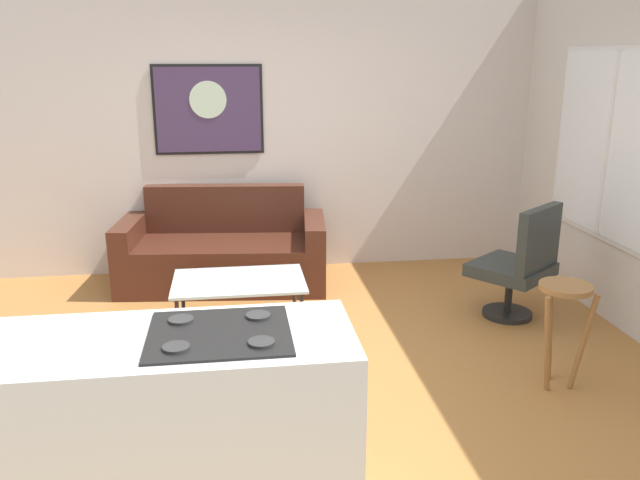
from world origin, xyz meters
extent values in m
cube|color=#A96F37|center=(0.00, 0.00, -0.02)|extent=(6.40, 6.40, 0.04)
cube|color=beige|center=(0.00, 2.42, 1.40)|extent=(6.40, 0.05, 2.80)
cube|color=#472217|center=(-0.47, 1.93, 0.22)|extent=(1.58, 0.99, 0.43)
cube|color=#472217|center=(-0.44, 2.26, 0.66)|extent=(1.51, 0.32, 0.45)
cube|color=#472217|center=(-1.31, 2.02, 0.31)|extent=(0.27, 0.85, 0.63)
cube|color=#472217|center=(0.37, 1.84, 0.31)|extent=(0.27, 0.85, 0.63)
cube|color=silver|center=(-0.34, 0.85, 0.41)|extent=(1.00, 0.65, 0.02)
cylinder|color=#232326|center=(-0.79, 0.58, 0.20)|extent=(0.03, 0.03, 0.40)
cylinder|color=#232326|center=(0.10, 0.58, 0.20)|extent=(0.03, 0.03, 0.40)
cylinder|color=#232326|center=(-0.79, 1.12, 0.20)|extent=(0.03, 0.03, 0.40)
cylinder|color=#232326|center=(0.10, 1.12, 0.20)|extent=(0.03, 0.03, 0.40)
cylinder|color=black|center=(1.84, 0.86, 0.02)|extent=(0.40, 0.40, 0.04)
cylinder|color=black|center=(1.84, 0.86, 0.23)|extent=(0.06, 0.06, 0.37)
cube|color=#2A312F|center=(1.84, 0.86, 0.40)|extent=(0.79, 0.78, 0.10)
cube|color=#2A312F|center=(1.97, 0.69, 0.70)|extent=(0.50, 0.42, 0.50)
cylinder|color=olive|center=(1.67, -0.29, 0.68)|extent=(0.33, 0.33, 0.03)
cylinder|color=olive|center=(1.67, -0.15, 0.33)|extent=(0.04, 0.13, 0.66)
cylinder|color=olive|center=(1.54, -0.36, 0.33)|extent=(0.13, 0.10, 0.66)
cylinder|color=olive|center=(1.79, -0.36, 0.33)|extent=(0.13, 0.10, 0.66)
cube|color=silver|center=(-0.77, -1.26, 0.47)|extent=(1.80, 0.65, 0.93)
cube|color=black|center=(-0.45, -1.26, 0.94)|extent=(0.60, 0.52, 0.01)
cylinder|color=#2D2D2D|center=(-0.62, -1.40, 0.95)|extent=(0.11, 0.11, 0.01)
cylinder|color=#2D2D2D|center=(-0.28, -1.40, 0.95)|extent=(0.11, 0.11, 0.01)
cylinder|color=#2D2D2D|center=(-0.62, -1.12, 0.95)|extent=(0.11, 0.11, 0.01)
cylinder|color=#2D2D2D|center=(-0.28, -1.12, 0.95)|extent=(0.11, 0.11, 0.01)
cube|color=black|center=(-0.56, 2.39, 1.57)|extent=(1.02, 0.01, 0.83)
cube|color=#463254|center=(-0.56, 2.38, 1.57)|extent=(0.97, 0.02, 0.78)
cylinder|color=silver|center=(-0.56, 2.37, 1.67)|extent=(0.34, 0.01, 0.34)
cube|color=silver|center=(2.59, 0.90, 1.38)|extent=(0.02, 1.59, 1.51)
cube|color=white|center=(2.58, 0.90, 1.38)|extent=(0.01, 1.51, 1.43)
cube|color=silver|center=(2.58, 0.90, 1.38)|extent=(0.01, 0.04, 1.43)
camera|label=1|loc=(-0.37, -3.80, 2.08)|focal=36.12mm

